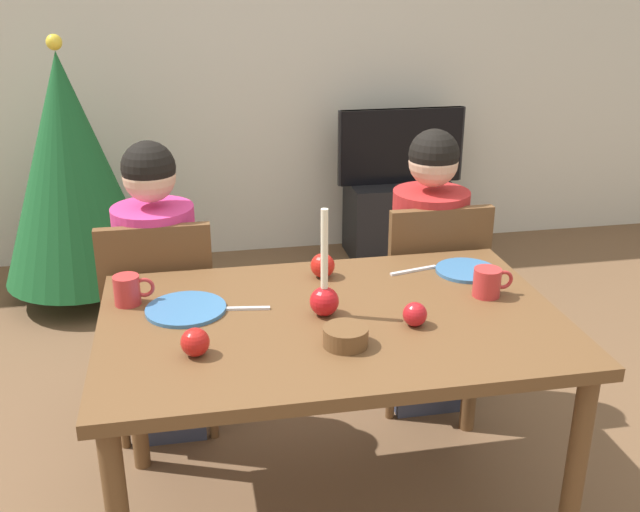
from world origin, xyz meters
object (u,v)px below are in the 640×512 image
object	(u,v)px
apple_by_right_mug	(323,266)
tv_stand	(398,219)
christmas_tree	(70,169)
plate_left	(186,309)
person_right_child	(427,277)
apple_by_left_plate	(195,342)
dining_table	(332,341)
tv	(401,146)
candle_centerpiece	(324,294)
person_left_child	(160,297)
plate_right	(466,270)
mug_left	(128,290)
chair_right	(429,293)
chair_left	(161,315)
mug_right	(488,282)
bowl_walnuts	(345,336)
apple_near_candle	(415,314)

from	to	relation	value
apple_by_right_mug	tv_stand	bearing A→B (deg)	66.21
christmas_tree	plate_left	world-z (taller)	christmas_tree
person_right_child	apple_by_left_plate	world-z (taller)	person_right_child
dining_table	apple_by_right_mug	world-z (taller)	apple_by_right_mug
tv	candle_centerpiece	distance (m)	2.47
person_left_child	plate_right	distance (m)	1.15
tv_stand	plate_right	bearing A→B (deg)	-100.50
plate_right	apple_by_right_mug	size ratio (longest dim) A/B	2.55
candle_centerpiece	mug_left	distance (m)	0.62
chair_right	chair_left	bearing A→B (deg)	180.00
person_right_child	mug_right	size ratio (longest dim) A/B	8.83
christmas_tree	apple_by_right_mug	xyz separation A→B (m)	(1.03, -1.67, 0.05)
chair_left	person_right_child	world-z (taller)	person_right_child
candle_centerpiece	dining_table	bearing A→B (deg)	-37.10
candle_centerpiece	apple_by_left_plate	world-z (taller)	candle_centerpiece
dining_table	mug_right	xyz separation A→B (m)	(0.52, 0.06, 0.13)
chair_left	bowl_walnuts	bearing A→B (deg)	-55.93
person_left_child	tv_stand	bearing A→B (deg)	48.96
person_left_child	mug_right	xyz separation A→B (m)	(1.06, -0.58, 0.23)
dining_table	chair_right	xyz separation A→B (m)	(0.52, 0.61, -0.15)
dining_table	plate_right	xyz separation A→B (m)	(0.53, 0.25, 0.09)
tv_stand	mug_left	bearing A→B (deg)	-125.98
mug_right	apple_near_candle	world-z (taller)	mug_right
plate_left	mug_left	world-z (taller)	mug_left
mug_left	apple_by_left_plate	world-z (taller)	mug_left
chair_left	dining_table	bearing A→B (deg)	-48.56
candle_centerpiece	plate_left	size ratio (longest dim) A/B	1.37
christmas_tree	tv_stand	bearing A→B (deg)	9.66
person_right_child	apple_near_candle	bearing A→B (deg)	-111.83
christmas_tree	mug_left	size ratio (longest dim) A/B	11.27
mug_right	person_right_child	bearing A→B (deg)	89.69
person_right_child	tv	distance (m)	1.71
chair_left	mug_left	xyz separation A→B (m)	(-0.07, -0.40, 0.29)
tv_stand	apple_by_left_plate	distance (m)	2.85
person_right_child	chair_right	bearing A→B (deg)	-90.00
chair_left	christmas_tree	xyz separation A→B (m)	(-0.46, 1.37, 0.23)
candle_centerpiece	mug_left	bearing A→B (deg)	161.94
chair_right	apple_near_candle	xyz separation A→B (m)	(-0.30, -0.71, 0.27)
chair_right	apple_by_left_plate	xyz separation A→B (m)	(-0.94, -0.77, 0.28)
dining_table	tv_stand	size ratio (longest dim) A/B	2.19
tv	mug_right	xyz separation A→B (m)	(-0.39, -2.25, 0.09)
chair_left	apple_near_candle	bearing A→B (deg)	-42.92
mug_left	chair_right	bearing A→B (deg)	19.37
person_left_child	apple_by_right_mug	size ratio (longest dim) A/B	14.01
person_left_child	apple_by_left_plate	xyz separation A→B (m)	(0.12, -0.80, 0.22)
tv	plate_left	size ratio (longest dim) A/B	3.18
chair_left	person_left_child	bearing A→B (deg)	90.00
person_left_child	bowl_walnuts	distance (m)	1.00
person_left_child	apple_near_candle	bearing A→B (deg)	-44.20
tv_stand	apple_by_right_mug	world-z (taller)	apple_by_right_mug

